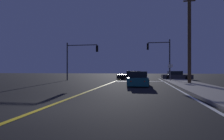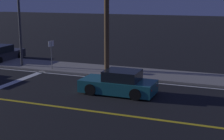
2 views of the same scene
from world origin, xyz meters
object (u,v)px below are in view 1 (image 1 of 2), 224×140
(traffic_signal_far_left, at_px, (79,55))
(utility_pole_right, at_px, (189,35))
(traffic_signal_near_right, at_px, (161,54))
(car_distant_tail_black, at_px, (132,76))
(car_side_waiting_charcoal, at_px, (176,76))
(car_lead_oncoming_teal, at_px, (139,80))
(street_sign_corner, at_px, (170,70))

(traffic_signal_far_left, distance_m, utility_pole_right, 14.90)
(traffic_signal_near_right, distance_m, traffic_signal_far_left, 11.78)
(car_distant_tail_black, bearing_deg, traffic_signal_near_right, -119.76)
(car_distant_tail_black, bearing_deg, car_side_waiting_charcoal, -83.92)
(car_lead_oncoming_teal, bearing_deg, traffic_signal_near_right, 72.92)
(car_side_waiting_charcoal, relative_size, traffic_signal_far_left, 0.83)
(utility_pole_right, bearing_deg, car_lead_oncoming_teal, -151.32)
(traffic_signal_near_right, distance_m, utility_pole_right, 7.01)
(car_distant_tail_black, xyz_separation_m, traffic_signal_near_right, (4.22, -2.46, 3.23))
(street_sign_corner, bearing_deg, traffic_signal_far_left, 173.62)
(car_lead_oncoming_teal, xyz_separation_m, utility_pole_right, (5.15, 2.81, 4.57))
(car_distant_tail_black, height_order, car_lead_oncoming_teal, same)
(car_lead_oncoming_teal, relative_size, car_side_waiting_charcoal, 0.92)
(traffic_signal_near_right, bearing_deg, traffic_signal_far_left, 6.83)
(car_distant_tail_black, xyz_separation_m, car_lead_oncoming_teal, (1.30, -11.79, -0.00))
(car_distant_tail_black, xyz_separation_m, car_side_waiting_charcoal, (6.73, 0.66, -0.00))
(car_side_waiting_charcoal, height_order, traffic_signal_near_right, traffic_signal_near_right)
(car_lead_oncoming_teal, distance_m, street_sign_corner, 7.58)
(car_lead_oncoming_teal, relative_size, utility_pole_right, 0.42)
(car_distant_tail_black, distance_m, street_sign_corner, 7.35)
(traffic_signal_near_right, relative_size, traffic_signal_far_left, 1.06)
(car_distant_tail_black, xyz_separation_m, traffic_signal_far_left, (-7.47, -3.86, 3.12))
(car_lead_oncoming_teal, relative_size, street_sign_corner, 1.87)
(car_lead_oncoming_teal, xyz_separation_m, traffic_signal_near_right, (2.92, 9.33, 3.23))
(car_side_waiting_charcoal, height_order, utility_pole_right, utility_pole_right)
(traffic_signal_near_right, bearing_deg, car_lead_oncoming_teal, 72.60)
(car_side_waiting_charcoal, relative_size, traffic_signal_near_right, 0.79)
(street_sign_corner, bearing_deg, traffic_signal_near_right, 106.37)
(traffic_signal_far_left, relative_size, utility_pole_right, 0.54)
(car_distant_tail_black, bearing_deg, car_lead_oncoming_teal, -173.20)
(car_lead_oncoming_teal, distance_m, utility_pole_right, 7.44)
(car_side_waiting_charcoal, distance_m, traffic_signal_near_right, 5.14)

